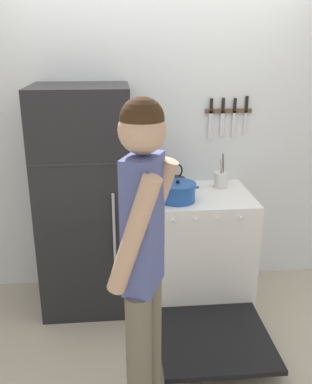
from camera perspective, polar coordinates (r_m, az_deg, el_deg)
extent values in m
plane|color=#B2A893|center=(3.95, -0.04, -11.22)|extent=(14.00, 14.00, 0.00)
cube|color=silver|center=(3.51, -0.09, 7.30)|extent=(10.00, 0.06, 2.55)
cube|color=black|center=(3.29, -9.38, -1.26)|extent=(0.69, 0.62, 1.73)
cube|color=#2D2D2D|center=(2.88, -10.18, 3.66)|extent=(0.68, 0.01, 0.01)
cylinder|color=#B2B5BA|center=(3.02, -5.60, -5.14)|extent=(0.02, 0.02, 0.55)
cube|color=white|center=(3.47, 5.44, -7.32)|extent=(0.81, 0.67, 0.90)
cube|color=black|center=(3.30, 5.68, -0.44)|extent=(0.79, 0.66, 0.02)
cube|color=black|center=(3.21, 6.45, -9.93)|extent=(0.71, 0.05, 0.68)
cylinder|color=black|center=(3.14, 2.87, -1.25)|extent=(0.22, 0.22, 0.01)
cylinder|color=black|center=(3.21, 9.33, -1.02)|extent=(0.22, 0.22, 0.01)
cylinder|color=black|center=(3.40, 2.24, 0.34)|extent=(0.22, 0.22, 0.01)
cylinder|color=black|center=(3.46, 8.25, 0.52)|extent=(0.22, 0.22, 0.01)
cylinder|color=silver|center=(2.97, 2.26, -3.94)|extent=(0.04, 0.02, 0.04)
cylinder|color=silver|center=(2.99, 5.35, -3.82)|extent=(0.04, 0.02, 0.04)
cylinder|color=silver|center=(3.02, 8.38, -3.68)|extent=(0.04, 0.02, 0.04)
cylinder|color=silver|center=(3.06, 11.34, -3.54)|extent=(0.04, 0.02, 0.04)
cube|color=black|center=(3.07, 7.72, -18.75)|extent=(0.75, 0.72, 0.04)
cube|color=#99999E|center=(3.42, 5.68, -8.61)|extent=(0.67, 0.37, 0.01)
cylinder|color=#1E4C9E|center=(3.12, 2.89, -0.18)|extent=(0.26, 0.26, 0.12)
cylinder|color=#1E4C9E|center=(3.10, 2.91, 1.01)|extent=(0.27, 0.27, 0.02)
sphere|color=black|center=(3.10, 2.92, 1.38)|extent=(0.03, 0.03, 0.03)
cylinder|color=#1E4C9E|center=(3.09, 0.33, 0.47)|extent=(0.03, 0.02, 0.02)
cylinder|color=#1E4C9E|center=(3.13, 5.45, 0.62)|extent=(0.03, 0.02, 0.02)
cylinder|color=black|center=(3.38, 2.46, 1.15)|extent=(0.17, 0.17, 0.09)
cone|color=black|center=(3.36, 2.47, 2.11)|extent=(0.16, 0.16, 0.02)
sphere|color=black|center=(3.36, 2.48, 2.47)|extent=(0.02, 0.02, 0.02)
cone|color=black|center=(3.39, 3.80, 1.34)|extent=(0.09, 0.03, 0.08)
torus|color=black|center=(3.35, 2.48, 2.88)|extent=(0.13, 0.01, 0.13)
cylinder|color=silver|center=(3.45, 8.60, 1.60)|extent=(0.11, 0.11, 0.13)
cylinder|color=#9E7547|center=(3.42, 8.83, 2.52)|extent=(0.04, 0.04, 0.20)
cylinder|color=#232326|center=(3.44, 8.93, 2.33)|extent=(0.04, 0.03, 0.17)
cylinder|color=#B2B5BA|center=(3.41, 8.85, 2.66)|extent=(0.05, 0.01, 0.22)
cylinder|color=#4C4C51|center=(3.43, 8.93, 3.03)|extent=(0.03, 0.03, 0.25)
cylinder|color=#C63D33|center=(3.42, 8.64, 2.42)|extent=(0.04, 0.03, 0.19)
cylinder|color=#6B6051|center=(2.34, -2.26, -22.71)|extent=(0.13, 0.13, 0.88)
cylinder|color=#6B6051|center=(2.46, -0.86, -20.14)|extent=(0.13, 0.13, 0.88)
cube|color=#4C5693|center=(1.99, -1.73, -4.34)|extent=(0.22, 0.28, 0.66)
cylinder|color=tan|center=(1.87, -3.06, -5.94)|extent=(0.28, 0.18, 0.58)
cylinder|color=tan|center=(2.11, -0.55, -2.93)|extent=(0.28, 0.18, 0.58)
sphere|color=tan|center=(1.85, -1.87, 8.23)|extent=(0.21, 0.21, 0.21)
sphere|color=#382314|center=(1.85, -1.88, 9.68)|extent=(0.20, 0.20, 0.20)
cube|color=brown|center=(3.53, 9.63, 10.60)|extent=(0.38, 0.02, 0.03)
cube|color=silver|center=(3.50, 7.27, 8.80)|extent=(0.03, 0.00, 0.22)
cube|color=black|center=(3.48, 7.40, 11.44)|extent=(0.02, 0.02, 0.10)
cube|color=silver|center=(3.52, 8.81, 8.97)|extent=(0.03, 0.00, 0.20)
cube|color=black|center=(3.50, 8.95, 11.43)|extent=(0.02, 0.02, 0.10)
cube|color=silver|center=(3.55, 10.31, 8.79)|extent=(0.03, 0.00, 0.22)
cube|color=black|center=(3.52, 10.48, 11.38)|extent=(0.02, 0.02, 0.10)
cube|color=silver|center=(3.57, 11.81, 9.04)|extent=(0.02, 0.00, 0.19)
cube|color=black|center=(3.55, 11.99, 11.47)|extent=(0.02, 0.02, 0.12)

